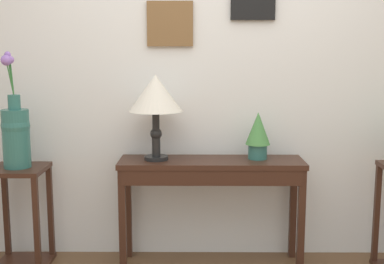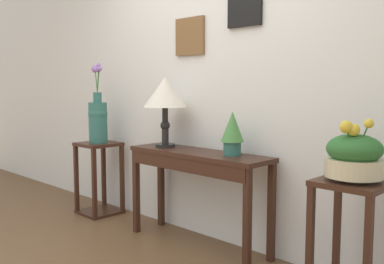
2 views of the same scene
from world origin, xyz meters
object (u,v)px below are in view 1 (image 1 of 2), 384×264
(potted_plant_on_console, at_px, (258,133))
(flower_vase_tall_left, at_px, (16,131))
(table_lamp, at_px, (156,96))
(console_table, at_px, (211,177))
(pedestal_stand_left, at_px, (21,218))

(potted_plant_on_console, relative_size, flower_vase_tall_left, 0.42)
(table_lamp, bearing_deg, flower_vase_tall_left, -177.50)
(potted_plant_on_console, bearing_deg, table_lamp, -177.26)
(potted_plant_on_console, height_order, flower_vase_tall_left, flower_vase_tall_left)
(console_table, height_order, flower_vase_tall_left, flower_vase_tall_left)
(console_table, bearing_deg, pedestal_stand_left, -179.17)
(console_table, relative_size, potted_plant_on_console, 3.89)
(table_lamp, xyz_separation_m, flower_vase_tall_left, (-0.92, -0.04, -0.23))
(table_lamp, bearing_deg, potted_plant_on_console, 2.74)
(console_table, height_order, table_lamp, table_lamp)
(potted_plant_on_console, distance_m, pedestal_stand_left, 1.69)
(console_table, bearing_deg, potted_plant_on_console, 9.94)
(pedestal_stand_left, xyz_separation_m, flower_vase_tall_left, (-0.00, 0.00, 0.59))
(console_table, relative_size, flower_vase_tall_left, 1.62)
(potted_plant_on_console, distance_m, flower_vase_tall_left, 1.60)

